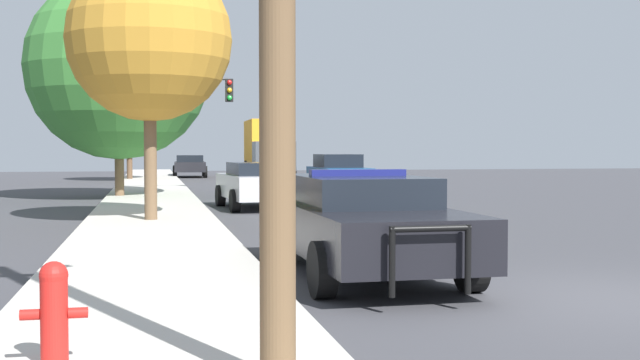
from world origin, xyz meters
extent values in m
plane|color=#3D3D42|center=(0.00, 0.00, 0.00)|extent=(110.00, 110.00, 0.00)
cube|color=#BCB7AD|center=(-5.10, 0.00, 0.07)|extent=(3.00, 110.00, 0.13)
cube|color=black|center=(-2.26, 2.30, 0.65)|extent=(1.98, 5.02, 0.63)
cube|color=black|center=(-2.26, 2.55, 1.17)|extent=(1.67, 2.62, 0.40)
cylinder|color=black|center=(-1.30, 0.77, 0.34)|extent=(0.25, 0.68, 0.68)
cylinder|color=black|center=(-3.16, 0.74, 0.34)|extent=(0.25, 0.68, 0.68)
cylinder|color=black|center=(-1.35, 3.87, 0.34)|extent=(0.25, 0.68, 0.68)
cylinder|color=black|center=(-3.21, 3.84, 0.34)|extent=(0.25, 0.68, 0.68)
cylinder|color=black|center=(-1.79, -0.31, 0.56)|extent=(0.07, 0.07, 0.75)
cylinder|color=black|center=(-2.64, -0.32, 0.56)|extent=(0.07, 0.07, 0.75)
cylinder|color=black|center=(-2.22, -0.31, 0.90)|extent=(0.90, 0.08, 0.07)
cube|color=navy|center=(-2.26, 2.55, 1.41)|extent=(1.37, 0.22, 0.09)
cube|color=navy|center=(-1.30, 2.32, 0.69)|extent=(0.07, 3.59, 0.18)
cylinder|color=red|center=(-5.83, -2.14, 0.46)|extent=(0.20, 0.20, 0.65)
sphere|color=red|center=(-5.83, -2.14, 0.81)|extent=(0.21, 0.21, 0.21)
cylinder|color=red|center=(-6.01, -2.14, 0.52)|extent=(0.14, 0.08, 0.08)
cylinder|color=red|center=(-5.66, -2.14, 0.52)|extent=(0.14, 0.08, 0.08)
cylinder|color=#424247|center=(-5.27, 23.35, 2.39)|extent=(0.16, 0.16, 4.51)
cylinder|color=#424247|center=(-3.66, 23.35, 4.49)|extent=(3.22, 0.11, 0.11)
cube|color=black|center=(-2.04, 23.35, 4.04)|extent=(0.30, 0.24, 0.90)
sphere|color=red|center=(-2.04, 23.22, 4.34)|extent=(0.20, 0.20, 0.20)
sphere|color=orange|center=(-2.04, 23.22, 4.04)|extent=(0.20, 0.20, 0.20)
sphere|color=green|center=(-2.04, 23.22, 3.74)|extent=(0.20, 0.20, 0.20)
cube|color=black|center=(-2.74, 41.13, 0.65)|extent=(1.98, 4.16, 0.59)
cube|color=black|center=(-2.75, 40.92, 1.15)|extent=(1.65, 2.19, 0.40)
cylinder|color=black|center=(-3.59, 42.43, 0.35)|extent=(0.27, 0.71, 0.70)
cylinder|color=black|center=(-1.80, 42.36, 0.35)|extent=(0.27, 0.71, 0.70)
cylinder|color=black|center=(-3.68, 39.89, 0.35)|extent=(0.27, 0.71, 0.70)
cylinder|color=black|center=(-1.89, 39.83, 0.35)|extent=(0.27, 0.71, 0.70)
cube|color=navy|center=(2.19, 22.49, 0.67)|extent=(1.86, 4.43, 0.67)
cube|color=black|center=(2.19, 22.71, 1.27)|extent=(1.58, 2.31, 0.52)
cylinder|color=black|center=(3.06, 21.11, 0.34)|extent=(0.25, 0.68, 0.68)
cylinder|color=black|center=(1.29, 21.13, 0.34)|extent=(0.25, 0.68, 0.68)
cylinder|color=black|center=(3.09, 23.84, 0.34)|extent=(0.25, 0.68, 0.68)
cylinder|color=black|center=(1.32, 23.87, 0.34)|extent=(0.25, 0.68, 0.68)
cube|color=#B7B7BC|center=(-2.05, 14.87, 0.65)|extent=(2.12, 4.23, 0.67)
cube|color=black|center=(-2.03, 14.66, 1.17)|extent=(1.72, 2.25, 0.36)
cylinder|color=black|center=(-3.03, 16.08, 0.32)|extent=(0.28, 0.66, 0.64)
cylinder|color=black|center=(-1.24, 16.20, 0.32)|extent=(0.28, 0.66, 0.64)
cylinder|color=black|center=(-2.86, 13.53, 0.32)|extent=(0.28, 0.66, 0.64)
cylinder|color=black|center=(-1.06, 13.66, 0.32)|extent=(0.28, 0.66, 0.64)
cube|color=#474C51|center=(1.78, 36.72, 1.32)|extent=(2.34, 2.02, 1.65)
cube|color=orange|center=(1.86, 40.23, 1.99)|extent=(2.41, 5.11, 2.98)
cylinder|color=black|center=(2.91, 36.89, 0.50)|extent=(0.30, 1.01, 1.00)
cylinder|color=black|center=(0.66, 36.94, 0.50)|extent=(0.30, 1.01, 1.00)
cylinder|color=black|center=(3.01, 41.15, 0.50)|extent=(0.30, 1.01, 1.00)
cylinder|color=black|center=(0.76, 41.20, 0.50)|extent=(0.30, 1.01, 1.00)
cylinder|color=brown|center=(-6.16, 20.10, 1.46)|extent=(0.32, 0.32, 2.66)
sphere|color=#387A33|center=(-6.16, 20.10, 4.52)|extent=(6.31, 6.31, 6.31)
cylinder|color=brown|center=(-6.19, 35.79, 1.45)|extent=(0.30, 0.30, 2.64)
sphere|color=#999933|center=(-6.19, 35.79, 3.92)|extent=(4.19, 4.19, 4.19)
cylinder|color=brown|center=(-5.11, 10.32, 1.67)|extent=(0.29, 0.29, 3.08)
sphere|color=#B77F28|center=(-5.11, 10.32, 4.24)|extent=(3.75, 3.75, 3.75)
camera|label=1|loc=(-5.13, -8.35, 1.75)|focal=45.00mm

